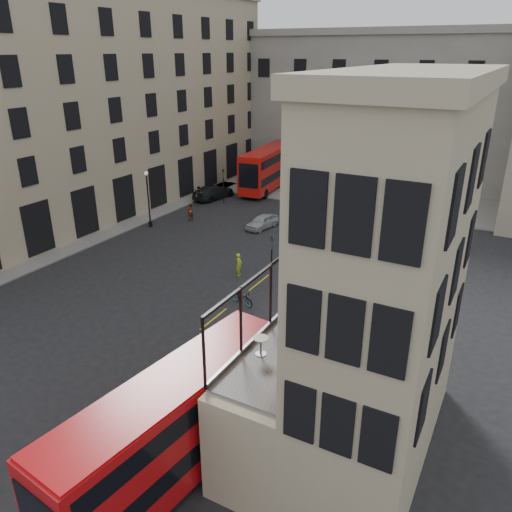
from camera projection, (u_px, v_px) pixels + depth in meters
The scene contains 31 objects.
ground at pixel (182, 380), 25.52m from camera, with size 140.00×140.00×0.00m, color black.
host_building_main at pixel (392, 282), 18.14m from camera, with size 7.26×11.40×15.10m.
host_frontage at pixel (300, 381), 21.78m from camera, with size 3.00×11.00×4.50m, color tan.
cafe_floor at pixel (302, 335), 20.90m from camera, with size 3.00×10.00×0.10m, color slate.
building_left at pixel (76, 96), 49.31m from camera, with size 14.60×50.60×22.00m.
gateway at pixel (373, 103), 63.06m from camera, with size 35.00×10.60×18.00m.
pavement_far at pixel (333, 192), 58.97m from camera, with size 40.00×12.00×0.12m, color slate.
pavement_left at pixel (64, 236), 44.96m from camera, with size 8.00×48.00×0.12m, color slate.
traffic_light_near at pixel (272, 254), 34.77m from camera, with size 0.16×0.20×3.80m.
traffic_light_far at pixel (223, 182), 53.94m from camera, with size 0.16×0.20×3.80m.
street_lamp_a at pixel (149, 202), 46.72m from camera, with size 0.36×0.36×5.33m.
street_lamp_b at pixel (322, 180), 54.83m from camera, with size 0.36×0.36×5.33m.
bus_near at pixel (175, 422), 18.97m from camera, with size 3.88×11.49×4.50m.
bus_far at pixel (269, 166), 59.66m from camera, with size 3.97×12.41×4.87m.
car_a at pixel (262, 222), 46.98m from camera, with size 1.51×3.75×1.28m, color #A9ACB1.
car_b at pixel (302, 213), 49.58m from camera, with size 1.36×3.90×1.28m, color #A11709.
car_c at pixel (213, 192), 56.25m from camera, with size 2.22×5.45×1.58m, color black.
bicycle at pixel (242, 297), 32.90m from camera, with size 0.66×1.88×0.99m, color gray.
cyclist at pixel (239, 264), 37.04m from camera, with size 0.63×0.42×1.73m, color #ACDB17.
pedestrian_a at pixel (199, 195), 54.33m from camera, with size 0.93×0.73×1.92m, color gray.
pedestrian_b at pixel (318, 189), 56.94m from camera, with size 1.21×0.69×1.87m, color gray.
pedestrian_c at pixel (392, 188), 57.49m from camera, with size 0.96×0.40×1.64m, color gray.
pedestrian_d at pixel (454, 208), 50.30m from camera, with size 0.86×0.56×1.76m, color gray.
pedestrian_e at pixel (190, 212), 48.89m from camera, with size 0.62×0.41×1.71m, color gray.
cafe_table_near at pixel (261, 343), 19.32m from camera, with size 0.60×0.60×0.75m.
cafe_table_mid at pixel (287, 326), 20.46m from camera, with size 0.65×0.65×0.81m.
cafe_table_far at pixel (306, 291), 23.61m from camera, with size 0.54×0.54×0.68m.
cafe_chair_a at pixel (289, 368), 18.19m from camera, with size 0.56×0.56×0.93m.
cafe_chair_b at pixel (327, 336), 20.24m from camera, with size 0.55×0.55×0.91m.
cafe_chair_c at pixel (326, 336), 20.21m from camera, with size 0.58×0.58×0.97m.
cafe_chair_d at pixel (355, 293), 23.75m from camera, with size 0.51×0.51×0.93m.
Camera 1 is at (13.43, -16.76, 15.62)m, focal length 35.00 mm.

